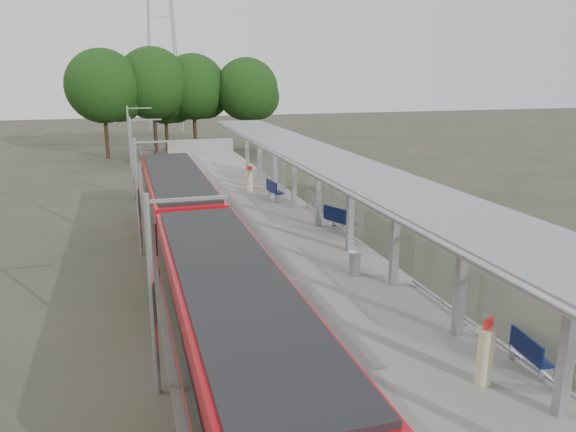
{
  "coord_description": "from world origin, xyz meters",
  "views": [
    {
      "loc": [
        -6.7,
        -6.68,
        8.29
      ],
      "look_at": [
        -0.26,
        15.42,
        2.3
      ],
      "focal_mm": 35.0,
      "sensor_mm": 36.0,
      "label": 1
    }
  ],
  "objects_px": {
    "bench_near": "(529,352)",
    "bench_far": "(274,190)",
    "info_pillar_near": "(485,356)",
    "litter_bin": "(355,263)",
    "train": "(196,248)",
    "bench_mid": "(339,219)",
    "info_pillar_far": "(250,181)"
  },
  "relations": [
    {
      "from": "bench_mid",
      "to": "info_pillar_far",
      "type": "height_order",
      "value": "info_pillar_far"
    },
    {
      "from": "bench_mid",
      "to": "info_pillar_near",
      "type": "relative_size",
      "value": 1.04
    },
    {
      "from": "bench_mid",
      "to": "info_pillar_near",
      "type": "distance_m",
      "value": 13.29
    },
    {
      "from": "bench_near",
      "to": "bench_mid",
      "type": "xyz_separation_m",
      "value": [
        -0.02,
        12.97,
        0.12
      ]
    },
    {
      "from": "train",
      "to": "litter_bin",
      "type": "distance_m",
      "value": 5.81
    },
    {
      "from": "bench_mid",
      "to": "info_pillar_far",
      "type": "distance_m",
      "value": 10.18
    },
    {
      "from": "bench_near",
      "to": "litter_bin",
      "type": "height_order",
      "value": "bench_near"
    },
    {
      "from": "bench_near",
      "to": "bench_far",
      "type": "relative_size",
      "value": 0.82
    },
    {
      "from": "bench_mid",
      "to": "info_pillar_near",
      "type": "height_order",
      "value": "info_pillar_near"
    },
    {
      "from": "bench_mid",
      "to": "litter_bin",
      "type": "bearing_deg",
      "value": -129.26
    },
    {
      "from": "train",
      "to": "bench_far",
      "type": "bearing_deg",
      "value": 62.39
    },
    {
      "from": "litter_bin",
      "to": "train",
      "type": "bearing_deg",
      "value": 164.79
    },
    {
      "from": "bench_mid",
      "to": "train",
      "type": "bearing_deg",
      "value": -174.51
    },
    {
      "from": "train",
      "to": "bench_mid",
      "type": "distance_m",
      "value": 8.15
    },
    {
      "from": "bench_near",
      "to": "bench_far",
      "type": "distance_m",
      "value": 20.29
    },
    {
      "from": "bench_near",
      "to": "info_pillar_near",
      "type": "xyz_separation_m",
      "value": [
        -1.46,
        -0.24,
        0.24
      ]
    },
    {
      "from": "info_pillar_near",
      "to": "info_pillar_far",
      "type": "bearing_deg",
      "value": 66.71
    },
    {
      "from": "bench_far",
      "to": "litter_bin",
      "type": "bearing_deg",
      "value": -96.95
    },
    {
      "from": "train",
      "to": "info_pillar_near",
      "type": "bearing_deg",
      "value": -58.47
    },
    {
      "from": "bench_near",
      "to": "bench_mid",
      "type": "height_order",
      "value": "bench_mid"
    },
    {
      "from": "bench_mid",
      "to": "info_pillar_near",
      "type": "bearing_deg",
      "value": -120.04
    },
    {
      "from": "bench_near",
      "to": "bench_mid",
      "type": "bearing_deg",
      "value": 96.85
    },
    {
      "from": "info_pillar_near",
      "to": "litter_bin",
      "type": "xyz_separation_m",
      "value": [
        -0.08,
        7.71,
        -0.29
      ]
    },
    {
      "from": "train",
      "to": "litter_bin",
      "type": "bearing_deg",
      "value": -15.21
    },
    {
      "from": "train",
      "to": "info_pillar_near",
      "type": "relative_size",
      "value": 16.38
    },
    {
      "from": "bench_far",
      "to": "info_pillar_far",
      "type": "height_order",
      "value": "info_pillar_far"
    },
    {
      "from": "info_pillar_near",
      "to": "info_pillar_far",
      "type": "xyz_separation_m",
      "value": [
        -0.58,
        23.19,
        -0.05
      ]
    },
    {
      "from": "bench_near",
      "to": "info_pillar_far",
      "type": "xyz_separation_m",
      "value": [
        -2.04,
        22.95,
        0.19
      ]
    },
    {
      "from": "bench_near",
      "to": "info_pillar_far",
      "type": "bearing_deg",
      "value": 101.84
    },
    {
      "from": "info_pillar_far",
      "to": "litter_bin",
      "type": "relative_size",
      "value": 1.77
    },
    {
      "from": "info_pillar_near",
      "to": "litter_bin",
      "type": "relative_size",
      "value": 1.9
    },
    {
      "from": "bench_near",
      "to": "litter_bin",
      "type": "bearing_deg",
      "value": 108.41
    }
  ]
}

